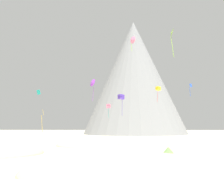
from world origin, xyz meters
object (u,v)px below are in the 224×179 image
(kite_blue_low, at_px, (190,88))
(kite_violet_mid, at_px, (92,83))
(bush_ridge_crest, at_px, (145,164))
(rock_massif, at_px, (135,80))
(bush_near_left, at_px, (168,150))
(kite_pink_mid, at_px, (132,40))
(bush_mid_center, at_px, (28,151))
(bush_low_patch, at_px, (107,144))
(kite_teal_low, at_px, (39,92))
(kite_lime_mid, at_px, (172,33))
(kite_gold_low, at_px, (43,116))
(kite_yellow_mid, at_px, (158,89))
(kite_indigo_low, at_px, (121,97))
(kite_rainbow_low, at_px, (109,106))

(kite_blue_low, relative_size, kite_violet_mid, 0.50)
(bush_ridge_crest, distance_m, rock_massif, 103.49)
(bush_near_left, xyz_separation_m, kite_pink_mid, (-4.66, 14.78, 24.19))
(bush_mid_center, distance_m, bush_low_patch, 16.99)
(kite_teal_low, bearing_deg, bush_near_left, 24.99)
(kite_lime_mid, bearing_deg, kite_gold_low, -100.43)
(kite_yellow_mid, bearing_deg, kite_violet_mid, 97.34)
(kite_indigo_low, xyz_separation_m, kite_lime_mid, (10.55, -11.25, 11.95))
(kite_lime_mid, relative_size, kite_yellow_mid, 1.22)
(kite_teal_low, height_order, kite_blue_low, kite_teal_low)
(kite_indigo_low, bearing_deg, kite_yellow_mid, 109.71)
(bush_low_patch, relative_size, bush_near_left, 1.24)
(bush_low_patch, bearing_deg, bush_near_left, -48.73)
(bush_mid_center, height_order, kite_yellow_mid, kite_yellow_mid)
(kite_indigo_low, height_order, kite_teal_low, kite_teal_low)
(kite_rainbow_low, bearing_deg, kite_violet_mid, -1.82)
(bush_mid_center, xyz_separation_m, rock_massif, (23.00, 84.77, 28.69))
(bush_near_left, relative_size, kite_blue_low, 0.61)
(bush_mid_center, height_order, bush_low_patch, bush_low_patch)
(kite_teal_low, xyz_separation_m, kite_yellow_mid, (34.29, 11.98, 2.72))
(kite_pink_mid, xyz_separation_m, kite_teal_low, (-25.21, 8.22, -11.39))
(bush_mid_center, distance_m, bush_ridge_crest, 22.87)
(kite_yellow_mid, xyz_separation_m, kite_gold_low, (-31.48, -15.99, -9.32))
(kite_pink_mid, height_order, kite_teal_low, kite_pink_mid)
(rock_massif, xyz_separation_m, kite_violet_mid, (-15.07, -64.74, -13.65))
(kite_rainbow_low, bearing_deg, bush_low_patch, 13.25)
(bush_near_left, xyz_separation_m, kite_blue_low, (8.45, 14.48, 12.45))
(kite_indigo_low, bearing_deg, bush_near_left, -12.30)
(bush_mid_center, distance_m, kite_yellow_mid, 46.82)
(kite_rainbow_low, bearing_deg, rock_massif, 178.06)
(bush_low_patch, relative_size, kite_pink_mid, 0.59)
(kite_rainbow_low, bearing_deg, bush_mid_center, -6.82)
(bush_ridge_crest, distance_m, kite_pink_mid, 37.80)
(bush_mid_center, distance_m, kite_gold_low, 20.18)
(kite_lime_mid, height_order, kite_blue_low, kite_lime_mid)
(bush_low_patch, xyz_separation_m, kite_yellow_mid, (15.01, 22.90, 15.52))
(kite_violet_mid, bearing_deg, kite_gold_low, -123.88)
(kite_lime_mid, bearing_deg, bush_mid_center, -64.05)
(kite_blue_low, bearing_deg, kite_teal_low, 13.38)
(bush_ridge_crest, bearing_deg, kite_rainbow_low, 97.10)
(kite_rainbow_low, xyz_separation_m, kite_violet_mid, (-3.48, -15.08, 4.83))
(kite_blue_low, bearing_deg, kite_gold_low, 18.69)
(kite_rainbow_low, height_order, kite_gold_low, kite_rainbow_low)
(bush_ridge_crest, distance_m, kite_yellow_mid, 52.53)
(kite_pink_mid, distance_m, kite_gold_low, 29.04)
(kite_lime_mid, height_order, kite_teal_low, kite_lime_mid)
(kite_yellow_mid, height_order, kite_gold_low, kite_yellow_mid)
(bush_ridge_crest, distance_m, kite_blue_low, 34.19)
(kite_gold_low, bearing_deg, kite_lime_mid, -82.90)
(kite_rainbow_low, bearing_deg, kite_indigo_low, 24.70)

